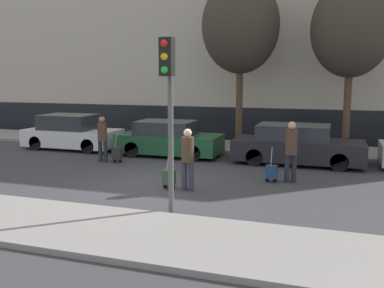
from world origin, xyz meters
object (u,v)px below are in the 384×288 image
object	(u,v)px
trolley_left	(117,153)
parked_bicycle	(162,135)
pedestrian_right	(291,148)
trolley_right	(271,172)
parked_car_2	(297,145)
trolley_center	(169,177)
pedestrian_left	(102,136)
bare_tree_down_street	(351,29)
bare_tree_near_crossing	(241,26)
traffic_light	(169,91)
parked_car_1	(169,139)
parked_car_0	(72,133)
pedestrian_center	(188,156)

from	to	relation	value
trolley_left	parked_bicycle	size ratio (longest dim) A/B	0.62
trolley_left	pedestrian_right	bearing A→B (deg)	-9.04
pedestrian_right	trolley_right	size ratio (longest dim) A/B	1.72
pedestrian_right	parked_car_2	bearing A→B (deg)	75.12
trolley_left	trolley_center	world-z (taller)	trolley_left
pedestrian_left	pedestrian_right	world-z (taller)	pedestrian_right
parked_car_2	bare_tree_down_street	world-z (taller)	bare_tree_down_street
bare_tree_near_crossing	bare_tree_down_street	xyz separation A→B (m)	(4.28, -0.09, -0.26)
bare_tree_near_crossing	bare_tree_down_street	size ratio (longest dim) A/B	1.06
traffic_light	bare_tree_near_crossing	world-z (taller)	bare_tree_near_crossing
pedestrian_right	bare_tree_near_crossing	distance (m)	7.20
parked_car_2	pedestrian_left	xyz separation A→B (m)	(-6.67, -1.93, 0.28)
parked_car_1	parked_bicycle	xyz separation A→B (m)	(-1.19, 2.12, -0.15)
trolley_left	parked_bicycle	distance (m)	4.03
parked_car_2	parked_bicycle	bearing A→B (deg)	160.43
parked_car_1	parked_car_0	bearing A→B (deg)	178.12
parked_car_2	trolley_left	world-z (taller)	parked_car_2
pedestrian_left	traffic_light	distance (m)	6.90
trolley_right	traffic_light	distance (m)	4.83
parked_car_2	trolley_right	bearing A→B (deg)	-98.53
parked_car_1	trolley_center	distance (m)	5.03
trolley_right	pedestrian_center	bearing A→B (deg)	-141.04
parked_car_1	bare_tree_near_crossing	distance (m)	5.54
trolley_left	bare_tree_near_crossing	size ratio (longest dim) A/B	0.16
parked_car_0	parked_car_1	size ratio (longest dim) A/B	1.02
parked_car_1	pedestrian_left	size ratio (longest dim) A/B	2.41
traffic_light	parked_bicycle	xyz separation A→B (m)	(-3.90, 8.97, -2.26)
trolley_right	bare_tree_near_crossing	distance (m)	7.57
trolley_left	bare_tree_near_crossing	world-z (taller)	bare_tree_near_crossing
parked_car_1	pedestrian_left	world-z (taller)	pedestrian_left
parked_bicycle	bare_tree_down_street	distance (m)	8.86
pedestrian_left	trolley_center	bearing A→B (deg)	137.92
pedestrian_center	trolley_center	xyz separation A→B (m)	(-0.55, 0.01, -0.64)
pedestrian_left	bare_tree_near_crossing	xyz separation A→B (m)	(4.04, 4.35, 4.17)
parked_car_0	pedestrian_left	distance (m)	3.46
pedestrian_center	traffic_light	bearing A→B (deg)	-80.11
parked_car_2	traffic_light	size ratio (longest dim) A/B	1.16
parked_car_1	bare_tree_down_street	size ratio (longest dim) A/B	0.60
parked_car_2	traffic_light	distance (m)	7.45
trolley_left	pedestrian_center	xyz separation A→B (m)	(3.64, -2.78, 0.62)
trolley_center	pedestrian_right	distance (m)	3.64
pedestrian_right	bare_tree_down_street	size ratio (longest dim) A/B	0.27
parked_bicycle	bare_tree_near_crossing	world-z (taller)	bare_tree_near_crossing
traffic_light	bare_tree_down_street	world-z (taller)	bare_tree_down_street
parked_car_0	trolley_right	distance (m)	9.51
parked_car_2	parked_bicycle	xyz separation A→B (m)	(-6.06, 2.15, -0.16)
trolley_center	bare_tree_near_crossing	bearing A→B (deg)	86.73
parked_car_0	parked_car_1	xyz separation A→B (m)	(4.52, -0.15, -0.04)
parked_car_1	traffic_light	bearing A→B (deg)	-68.37
parked_car_0	parked_car_2	world-z (taller)	parked_car_0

